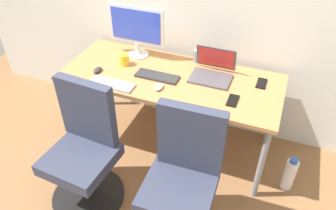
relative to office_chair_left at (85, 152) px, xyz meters
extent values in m
plane|color=brown|center=(0.37, 0.72, -0.42)|extent=(5.28, 5.28, 0.00)
cube|color=#B77542|center=(0.37, 0.72, 0.27)|extent=(1.72, 0.71, 0.03)
cylinder|color=gray|center=(-0.44, 0.42, -0.08)|extent=(0.04, 0.04, 0.68)
cylinder|color=gray|center=(1.17, 0.42, -0.08)|extent=(0.04, 0.04, 0.68)
cylinder|color=gray|center=(-0.44, 1.03, -0.08)|extent=(0.04, 0.04, 0.68)
cylinder|color=gray|center=(1.17, 1.03, -0.08)|extent=(0.04, 0.04, 0.68)
cylinder|color=black|center=(0.00, -0.06, -0.41)|extent=(0.54, 0.54, 0.03)
cylinder|color=gray|center=(0.00, -0.06, -0.22)|extent=(0.05, 0.05, 0.34)
cube|color=#33384C|center=(0.00, -0.06, -0.01)|extent=(0.47, 0.47, 0.09)
cube|color=#33384C|center=(-0.01, 0.12, 0.28)|extent=(0.42, 0.10, 0.48)
cube|color=#33384C|center=(0.73, -0.06, -0.01)|extent=(0.46, 0.46, 0.09)
cube|color=#33384C|center=(0.73, 0.12, 0.28)|extent=(0.42, 0.09, 0.48)
cylinder|color=white|center=(1.40, 0.59, -0.28)|extent=(0.09, 0.09, 0.28)
cylinder|color=#2D59B2|center=(1.40, 0.59, -0.13)|extent=(0.06, 0.06, 0.03)
cylinder|color=silver|center=(-0.02, 0.94, 0.29)|extent=(0.18, 0.18, 0.01)
cylinder|color=silver|center=(-0.02, 0.94, 0.35)|extent=(0.04, 0.04, 0.11)
cube|color=silver|center=(-0.02, 0.94, 0.56)|extent=(0.48, 0.03, 0.31)
cube|color=blue|center=(-0.02, 0.92, 0.56)|extent=(0.43, 0.00, 0.26)
cube|color=#4C4C51|center=(0.67, 0.79, 0.29)|extent=(0.31, 0.22, 0.02)
cube|color=#4C4C51|center=(0.67, 0.93, 0.40)|extent=(0.31, 0.07, 0.20)
cube|color=red|center=(0.67, 0.93, 0.41)|extent=(0.28, 0.06, 0.17)
cube|color=#B7B7B7|center=(0.00, 0.45, 0.29)|extent=(0.34, 0.12, 0.02)
cube|color=#2D2D2D|center=(0.28, 0.67, 0.29)|extent=(0.34, 0.12, 0.02)
ellipsoid|color=#2D2D2D|center=(-0.20, 0.58, 0.30)|extent=(0.06, 0.10, 0.03)
ellipsoid|color=silver|center=(0.35, 0.53, 0.30)|extent=(0.06, 0.10, 0.03)
cylinder|color=yellow|center=(-0.05, 0.75, 0.33)|extent=(0.08, 0.08, 0.09)
cylinder|color=slate|center=(0.49, 1.02, 0.34)|extent=(0.07, 0.07, 0.10)
cube|color=black|center=(1.04, 0.88, 0.29)|extent=(0.07, 0.14, 0.01)
cube|color=black|center=(0.89, 0.58, 0.29)|extent=(0.07, 0.14, 0.01)
camera|label=1|loc=(1.14, -1.29, 1.65)|focal=34.82mm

